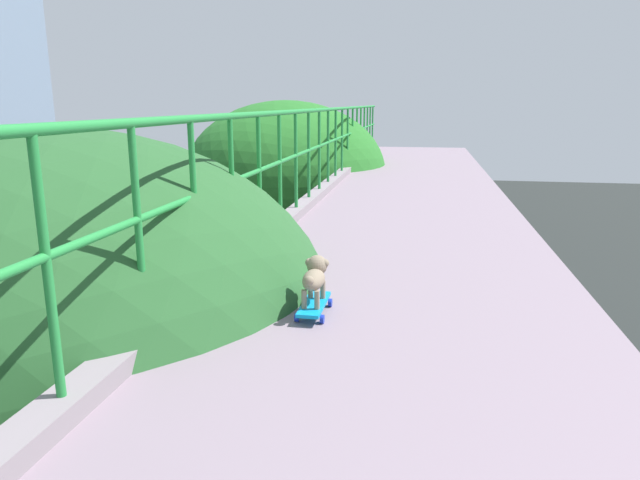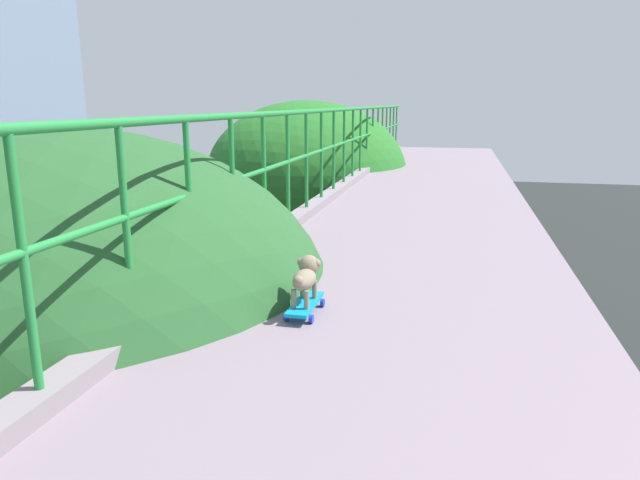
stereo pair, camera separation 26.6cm
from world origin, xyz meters
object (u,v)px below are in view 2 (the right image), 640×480
(car_black_seventh, at_px, (291,300))
(car_red_taxi_sixth, at_px, (170,314))
(car_yellow_cab_fifth, at_px, (220,381))
(small_dog, at_px, (306,275))
(toy_skateboard, at_px, (305,305))
(city_bus, at_px, (288,204))

(car_black_seventh, bearing_deg, car_red_taxi_sixth, -146.21)
(car_yellow_cab_fifth, bearing_deg, small_dog, -62.41)
(car_red_taxi_sixth, bearing_deg, car_yellow_cab_fifth, -49.02)
(car_yellow_cab_fifth, distance_m, small_dog, 11.93)
(car_red_taxi_sixth, height_order, car_black_seventh, car_red_taxi_sixth)
(toy_skateboard, relative_size, small_dog, 1.22)
(car_red_taxi_sixth, relative_size, city_bus, 0.40)
(car_red_taxi_sixth, bearing_deg, city_bus, 91.09)
(small_dog, bearing_deg, city_bus, 106.84)
(car_yellow_cab_fifth, xyz_separation_m, small_dog, (4.79, -9.16, 5.96))
(car_yellow_cab_fifth, relative_size, toy_skateboard, 7.69)
(car_red_taxi_sixth, xyz_separation_m, toy_skateboard, (8.38, -13.33, 5.76))
(car_yellow_cab_fifth, xyz_separation_m, car_black_seventh, (0.02, 6.56, -0.01))
(city_bus, bearing_deg, car_yellow_cab_fifth, -78.73)
(car_red_taxi_sixth, distance_m, small_dog, 16.81)
(small_dog, bearing_deg, toy_skateboard, -90.13)
(car_yellow_cab_fifth, bearing_deg, toy_skateboard, -62.48)
(car_yellow_cab_fifth, bearing_deg, city_bus, 101.27)
(car_red_taxi_sixth, height_order, toy_skateboard, toy_skateboard)
(car_red_taxi_sixth, distance_m, car_black_seventh, 4.35)
(toy_skateboard, bearing_deg, small_dog, 89.87)
(car_yellow_cab_fifth, height_order, car_black_seventh, car_yellow_cab_fifth)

